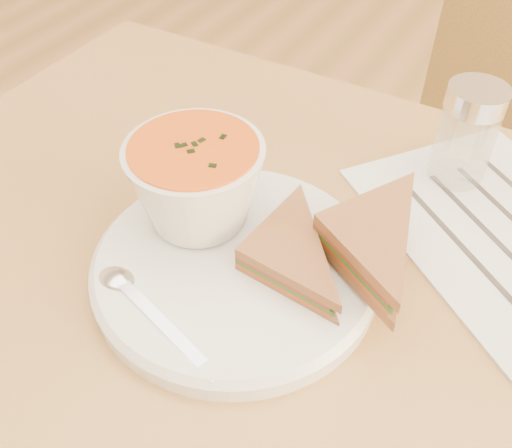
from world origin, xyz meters
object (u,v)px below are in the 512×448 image
Objects in this scene: chair_far at (500,225)px; plate at (235,267)px; soup_bowl at (197,187)px; condiment_shaker at (466,135)px.

chair_far reaches higher than plate.
soup_bowl is 1.14× the size of condiment_shaker.
plate is 2.07× the size of soup_bowl.
condiment_shaker reaches higher than plate.
chair_far is 0.59m from plate.
condiment_shaker is at bearing 47.73° from soup_bowl.
condiment_shaker is at bearing 60.49° from plate.
soup_bowl is at bearing 154.22° from plate.
chair_far is 3.82× the size of plate.
condiment_shaker is (-0.07, -0.25, 0.31)m from chair_far.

